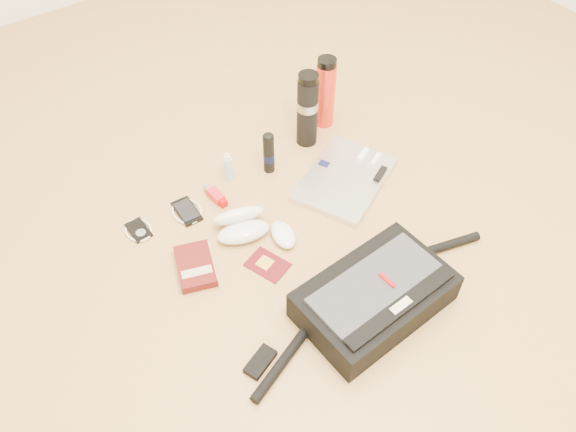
{
  "coord_description": "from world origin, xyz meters",
  "views": [
    {
      "loc": [
        -0.75,
        -0.85,
        1.44
      ],
      "look_at": [
        -0.02,
        0.13,
        0.06
      ],
      "focal_mm": 35.0,
      "sensor_mm": 36.0,
      "label": 1
    }
  ],
  "objects_px": {
    "book": "(196,266)",
    "messenger_bag": "(374,297)",
    "thermos_red": "(325,93)",
    "laptop": "(345,179)",
    "thermos_black": "(307,109)"
  },
  "relations": [
    {
      "from": "book",
      "to": "messenger_bag",
      "type": "bearing_deg",
      "value": -31.09
    },
    {
      "from": "laptop",
      "to": "book",
      "type": "bearing_deg",
      "value": 157.13
    },
    {
      "from": "laptop",
      "to": "thermos_red",
      "type": "bearing_deg",
      "value": 39.73
    },
    {
      "from": "laptop",
      "to": "thermos_black",
      "type": "bearing_deg",
      "value": 60.4
    },
    {
      "from": "laptop",
      "to": "thermos_red",
      "type": "distance_m",
      "value": 0.36
    },
    {
      "from": "thermos_red",
      "to": "messenger_bag",
      "type": "bearing_deg",
      "value": -119.41
    },
    {
      "from": "messenger_bag",
      "to": "thermos_red",
      "type": "relative_size",
      "value": 3.15
    },
    {
      "from": "laptop",
      "to": "thermos_red",
      "type": "relative_size",
      "value": 1.53
    },
    {
      "from": "laptop",
      "to": "book",
      "type": "distance_m",
      "value": 0.63
    },
    {
      "from": "messenger_bag",
      "to": "laptop",
      "type": "relative_size",
      "value": 2.06
    },
    {
      "from": "messenger_bag",
      "to": "thermos_black",
      "type": "relative_size",
      "value": 3.03
    },
    {
      "from": "thermos_black",
      "to": "thermos_red",
      "type": "distance_m",
      "value": 0.13
    },
    {
      "from": "book",
      "to": "thermos_red",
      "type": "bearing_deg",
      "value": 42.79
    },
    {
      "from": "thermos_black",
      "to": "thermos_red",
      "type": "xyz_separation_m",
      "value": [
        0.12,
        0.05,
        -0.01
      ]
    },
    {
      "from": "thermos_red",
      "to": "laptop",
      "type": "bearing_deg",
      "value": -115.66
    }
  ]
}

